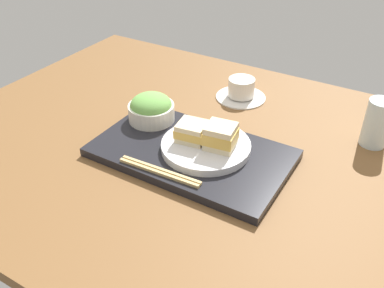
{
  "coord_description": "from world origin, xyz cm",
  "views": [
    {
      "loc": [
        39.81,
        -74.24,
        59.15
      ],
      "look_at": [
        -0.84,
        -6.16,
        5.0
      ],
      "focal_mm": 39.98,
      "sensor_mm": 36.0,
      "label": 1
    }
  ],
  "objects_px": {
    "sandwich_plate": "(206,146)",
    "chopsticks_pair": "(160,171)",
    "salad_bowl": "(151,109)",
    "drinking_glass": "(377,123)",
    "sandwich_far": "(221,136)",
    "coffee_cup": "(241,90)",
    "sandwich_near": "(192,132)"
  },
  "relations": [
    {
      "from": "coffee_cup",
      "to": "sandwich_near",
      "type": "bearing_deg",
      "value": -86.02
    },
    {
      "from": "sandwich_plate",
      "to": "salad_bowl",
      "type": "height_order",
      "value": "salad_bowl"
    },
    {
      "from": "sandwich_plate",
      "to": "coffee_cup",
      "type": "xyz_separation_m",
      "value": [
        -0.06,
        0.31,
        -0.01
      ]
    },
    {
      "from": "coffee_cup",
      "to": "drinking_glass",
      "type": "relative_size",
      "value": 1.22
    },
    {
      "from": "sandwich_plate",
      "to": "drinking_glass",
      "type": "distance_m",
      "value": 0.41
    },
    {
      "from": "drinking_glass",
      "to": "sandwich_plate",
      "type": "bearing_deg",
      "value": -141.55
    },
    {
      "from": "sandwich_near",
      "to": "drinking_glass",
      "type": "distance_m",
      "value": 0.44
    },
    {
      "from": "sandwich_far",
      "to": "coffee_cup",
      "type": "distance_m",
      "value": 0.32
    },
    {
      "from": "coffee_cup",
      "to": "drinking_glass",
      "type": "bearing_deg",
      "value": -7.78
    },
    {
      "from": "coffee_cup",
      "to": "drinking_glass",
      "type": "height_order",
      "value": "drinking_glass"
    },
    {
      "from": "sandwich_plate",
      "to": "drinking_glass",
      "type": "height_order",
      "value": "drinking_glass"
    },
    {
      "from": "sandwich_near",
      "to": "chopsticks_pair",
      "type": "xyz_separation_m",
      "value": [
        -0.01,
        -0.12,
        -0.04
      ]
    },
    {
      "from": "salad_bowl",
      "to": "coffee_cup",
      "type": "relative_size",
      "value": 0.81
    },
    {
      "from": "salad_bowl",
      "to": "sandwich_far",
      "type": "bearing_deg",
      "value": -10.83
    },
    {
      "from": "sandwich_far",
      "to": "salad_bowl",
      "type": "xyz_separation_m",
      "value": [
        -0.22,
        0.04,
        -0.01
      ]
    },
    {
      "from": "salad_bowl",
      "to": "drinking_glass",
      "type": "relative_size",
      "value": 0.99
    },
    {
      "from": "sandwich_plate",
      "to": "salad_bowl",
      "type": "distance_m",
      "value": 0.19
    },
    {
      "from": "salad_bowl",
      "to": "chopsticks_pair",
      "type": "distance_m",
      "value": 0.23
    },
    {
      "from": "sandwich_near",
      "to": "drinking_glass",
      "type": "bearing_deg",
      "value": 36.0
    },
    {
      "from": "chopsticks_pair",
      "to": "sandwich_plate",
      "type": "bearing_deg",
      "value": 71.28
    },
    {
      "from": "sandwich_far",
      "to": "coffee_cup",
      "type": "relative_size",
      "value": 0.53
    },
    {
      "from": "sandwich_plate",
      "to": "chopsticks_pair",
      "type": "xyz_separation_m",
      "value": [
        -0.04,
        -0.13,
        -0.01
      ]
    },
    {
      "from": "sandwich_far",
      "to": "drinking_glass",
      "type": "bearing_deg",
      "value": 41.28
    },
    {
      "from": "coffee_cup",
      "to": "salad_bowl",
      "type": "bearing_deg",
      "value": -116.15
    },
    {
      "from": "sandwich_near",
      "to": "coffee_cup",
      "type": "xyz_separation_m",
      "value": [
        -0.02,
        0.31,
        -0.04
      ]
    },
    {
      "from": "sandwich_far",
      "to": "salad_bowl",
      "type": "height_order",
      "value": "sandwich_far"
    },
    {
      "from": "salad_bowl",
      "to": "coffee_cup",
      "type": "height_order",
      "value": "salad_bowl"
    },
    {
      "from": "sandwich_plate",
      "to": "sandwich_far",
      "type": "bearing_deg",
      "value": 5.72
    },
    {
      "from": "coffee_cup",
      "to": "sandwich_far",
      "type": "bearing_deg",
      "value": -73.33
    },
    {
      "from": "sandwich_plate",
      "to": "salad_bowl",
      "type": "relative_size",
      "value": 1.76
    },
    {
      "from": "sandwich_plate",
      "to": "salad_bowl",
      "type": "xyz_separation_m",
      "value": [
        -0.19,
        0.05,
        0.02
      ]
    },
    {
      "from": "coffee_cup",
      "to": "drinking_glass",
      "type": "xyz_separation_m",
      "value": [
        0.38,
        -0.05,
        0.03
      ]
    }
  ]
}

